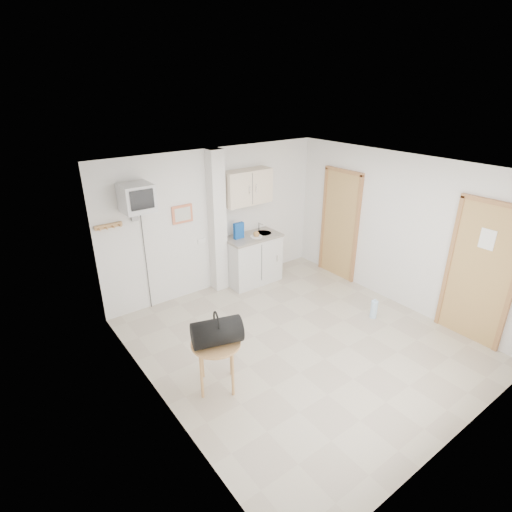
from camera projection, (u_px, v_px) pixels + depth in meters
ground at (300, 341)px, 5.83m from camera, size 4.50×4.50×0.00m
room_envelope at (314, 238)px, 5.41m from camera, size 4.24×4.54×2.55m
kitchenette at (251, 241)px, 7.29m from camera, size 1.03×0.58×2.10m
crt_television at (137, 199)px, 5.74m from camera, size 0.44×0.45×2.15m
round_table at (216, 348)px, 4.77m from camera, size 0.60×0.60×0.65m
duffel_bag at (217, 332)px, 4.64m from camera, size 0.65×0.47×0.43m
water_bottle at (374, 309)px, 6.37m from camera, size 0.11×0.11×0.33m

